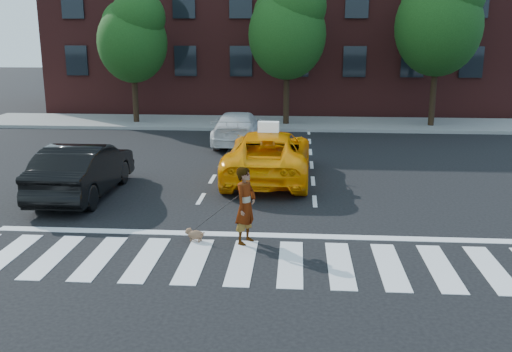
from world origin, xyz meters
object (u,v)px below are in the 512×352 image
at_px(taxi, 269,155).
at_px(white_suv, 238,128).
at_px(tree_right, 440,15).
at_px(dog, 194,234).
at_px(woman, 246,206).
at_px(tree_mid, 288,25).
at_px(black_sedan, 83,170).
at_px(tree_left, 133,34).

relative_size(taxi, white_suv, 1.19).
relative_size(tree_right, dog, 15.70).
height_order(tree_right, dog, tree_right).
height_order(woman, dog, woman).
relative_size(tree_mid, woman, 4.07).
height_order(taxi, black_sedan, taxi).
height_order(taxi, white_suv, taxi).
relative_size(tree_mid, taxi, 1.28).
bearing_deg(woman, tree_mid, 22.95).
distance_m(tree_left, black_sedan, 13.16).
xyz_separation_m(tree_right, black_sedan, (-12.53, -12.49, -4.50)).
xyz_separation_m(tree_mid, black_sedan, (-5.53, -12.49, -4.08)).
bearing_deg(black_sedan, tree_left, -80.93).
bearing_deg(tree_left, dog, -70.02).
height_order(tree_mid, tree_right, tree_right).
bearing_deg(tree_right, tree_left, 180.00).
height_order(tree_left, tree_right, tree_right).
bearing_deg(woman, dog, 114.30).
bearing_deg(woman, white_suv, 31.86).
height_order(tree_right, white_suv, tree_right).
relative_size(woman, dog, 3.56).
xyz_separation_m(tree_mid, white_suv, (-1.93, -4.51, -4.18)).
bearing_deg(tree_mid, tree_left, 180.00).
xyz_separation_m(tree_left, tree_mid, (7.50, -0.00, 0.41)).
relative_size(white_suv, woman, 2.66).
distance_m(black_sedan, white_suv, 8.75).
xyz_separation_m(taxi, dog, (-1.37, -5.78, -0.60)).
relative_size(black_sedan, dog, 9.50).
bearing_deg(white_suv, taxi, 105.55).
bearing_deg(taxi, black_sedan, 25.84).
bearing_deg(taxi, tree_mid, -90.85).
xyz_separation_m(tree_mid, tree_right, (7.00, -0.00, 0.41)).
bearing_deg(tree_mid, black_sedan, -113.90).
bearing_deg(white_suv, tree_right, -153.43).
xyz_separation_m(tree_right, dog, (-8.73, -15.88, -5.10)).
bearing_deg(tree_mid, white_suv, -113.19).
bearing_deg(tree_mid, woman, -92.01).
bearing_deg(black_sedan, tree_right, -134.99).
height_order(tree_left, tree_mid, tree_mid).
xyz_separation_m(tree_mid, taxi, (-0.35, -10.11, -4.08)).
bearing_deg(woman, tree_left, 48.55).
height_order(tree_mid, black_sedan, tree_mid).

